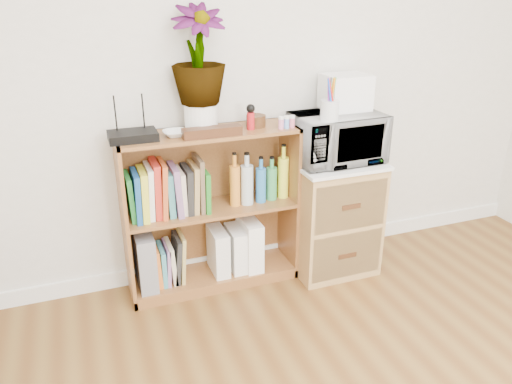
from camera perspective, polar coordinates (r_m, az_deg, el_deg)
skirting_board at (r=3.31m, az=0.33°, el=-6.99°), size 4.00×0.02×0.10m
bookshelf at (r=2.90m, az=-5.15°, el=-2.15°), size 1.00×0.30×0.95m
wicker_unit at (r=3.15m, az=8.56°, el=-2.74°), size 0.50×0.45×0.70m
microwave at (r=2.96m, az=9.23°, el=6.15°), size 0.52×0.36×0.28m
pen_cup at (r=2.76m, az=8.41°, el=9.20°), size 0.10×0.10×0.11m
small_appliance at (r=3.02m, az=10.19°, el=11.18°), size 0.26×0.22×0.20m
router at (r=2.64m, az=-13.91°, el=6.25°), size 0.25×0.17×0.04m
white_bowl at (r=2.67m, az=-9.22°, el=6.63°), size 0.13×0.13×0.03m
plant_pot at (r=2.73m, az=-6.30°, el=8.46°), size 0.18×0.18×0.15m
potted_plant at (r=2.67m, az=-6.61°, el=15.30°), size 0.28×0.28×0.50m
trinket_box at (r=2.64m, az=-5.04°, el=6.86°), size 0.31×0.08×0.05m
kokeshi_doll at (r=2.75m, az=-0.61°, el=8.12°), size 0.04×0.04×0.09m
wooden_bowl at (r=2.82m, az=-0.01°, el=8.15°), size 0.11×0.11×0.06m
paint_jars at (r=2.78m, az=3.51°, el=7.82°), size 0.11×0.04×0.06m
file_box at (r=2.95m, az=-12.58°, el=-7.46°), size 0.10×0.27×0.33m
magazine_holder_left at (r=3.02m, az=-4.34°, el=-6.72°), size 0.09×0.22×0.28m
magazine_holder_mid at (r=3.05m, az=-2.35°, el=-6.47°), size 0.08×0.21×0.27m
magazine_holder_right at (r=3.07m, az=-0.73°, el=-5.82°), size 0.10×0.25×0.31m
cookbooks at (r=2.79m, az=-10.10°, el=0.16°), size 0.44×0.20×0.31m
liquor_bottles at (r=2.93m, az=0.98°, el=1.86°), size 0.45×0.07×0.32m
lower_books at (r=2.98m, az=-9.88°, el=-7.74°), size 0.18×0.19×0.29m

